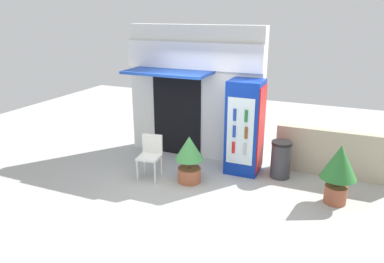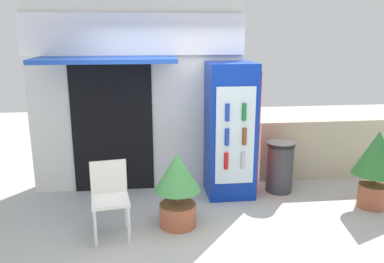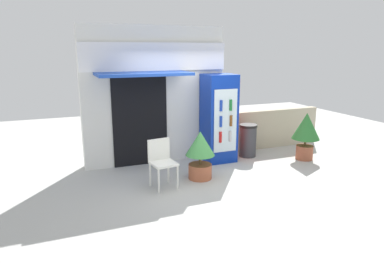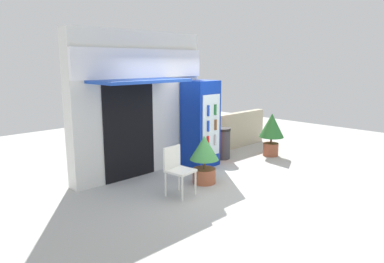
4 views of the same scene
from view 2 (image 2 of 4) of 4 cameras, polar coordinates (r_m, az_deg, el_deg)
name	(u,v)px [view 2 (image 2 of 4)]	position (r m, az deg, el deg)	size (l,w,h in m)	color
ground	(187,234)	(4.93, -0.75, -14.79)	(16.00, 16.00, 0.00)	#B2B2AD
storefront_building	(136,89)	(6.03, -8.19, 6.11)	(3.19, 1.24, 3.02)	silver
drink_cooler	(231,131)	(5.76, 5.68, 0.14)	(0.71, 0.71, 1.98)	#0C2D9E
plastic_chair	(110,193)	(4.83, -11.94, -8.77)	(0.49, 0.50, 0.90)	white
potted_plant_near_shop	(178,184)	(4.90, -2.13, -7.70)	(0.58, 0.58, 0.97)	#AD5B3D
potted_plant_curbside	(376,160)	(5.94, 25.35, -3.81)	(0.63, 0.63, 1.10)	#995138
trash_bin	(280,167)	(6.15, 12.69, -5.04)	(0.42, 0.42, 0.78)	#38383D
stone_boundary_wall	(332,149)	(6.98, 19.83, -2.36)	(2.55, 0.20, 0.99)	#B7AD93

